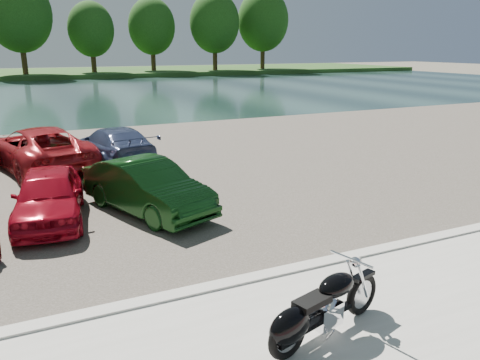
% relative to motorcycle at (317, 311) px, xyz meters
% --- Properties ---
extents(ground, '(200.00, 200.00, 0.00)m').
position_rel_motorcycle_xyz_m(ground, '(0.35, 0.02, -0.56)').
color(ground, '#595447').
rests_on(ground, ground).
extents(kerb, '(60.00, 0.30, 0.14)m').
position_rel_motorcycle_xyz_m(kerb, '(0.35, 2.02, -0.49)').
color(kerb, '#B4B2A9').
rests_on(kerb, ground).
extents(parking_lot, '(60.00, 18.00, 0.04)m').
position_rel_motorcycle_xyz_m(parking_lot, '(0.35, 11.02, -0.54)').
color(parking_lot, '#3D3931').
rests_on(parking_lot, ground).
extents(river, '(120.00, 40.00, 0.00)m').
position_rel_motorcycle_xyz_m(river, '(0.35, 40.02, -0.56)').
color(river, '#192D2D').
rests_on(river, ground).
extents(far_bank, '(120.00, 24.00, 0.60)m').
position_rel_motorcycle_xyz_m(far_bank, '(0.35, 72.02, -0.26)').
color(far_bank, '#1E4318').
rests_on(far_bank, ground).
extents(far_trees, '(70.25, 10.68, 12.52)m').
position_rel_motorcycle_xyz_m(far_trees, '(4.71, 65.81, 6.93)').
color(far_trees, '#3A2B15').
rests_on(far_trees, far_bank).
extents(motorcycle, '(2.28, 0.98, 1.05)m').
position_rel_motorcycle_xyz_m(motorcycle, '(0.00, 0.00, 0.00)').
color(motorcycle, black).
rests_on(motorcycle, promenade).
extents(car_4, '(1.97, 3.92, 1.28)m').
position_rel_motorcycle_xyz_m(car_4, '(-3.10, 6.81, 0.12)').
color(car_4, '#A20A1C').
rests_on(car_4, parking_lot).
extents(car_5, '(2.78, 4.28, 1.33)m').
position_rel_motorcycle_xyz_m(car_5, '(-0.81, 6.44, 0.14)').
color(car_5, black).
rests_on(car_5, parking_lot).
extents(car_10, '(3.71, 5.75, 1.47)m').
position_rel_motorcycle_xyz_m(car_10, '(-3.08, 12.27, 0.22)').
color(car_10, '#A91C22').
rests_on(car_10, parking_lot).
extents(car_11, '(2.56, 4.82, 1.33)m').
position_rel_motorcycle_xyz_m(car_11, '(-0.59, 12.05, 0.14)').
color(car_11, navy).
rests_on(car_11, parking_lot).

